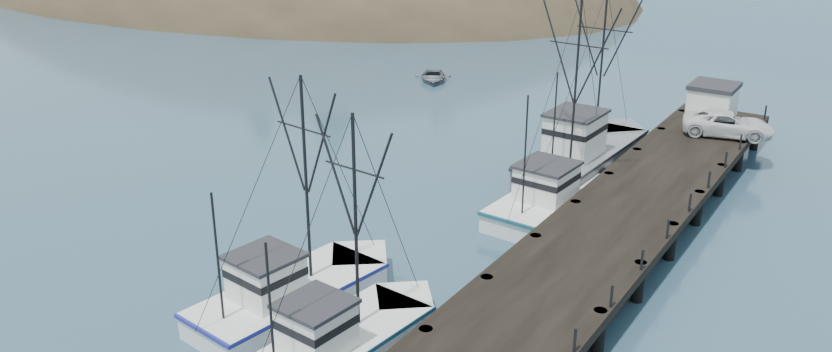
{
  "coord_description": "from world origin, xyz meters",
  "views": [
    {
      "loc": [
        25.78,
        -21.99,
        18.92
      ],
      "look_at": [
        2.94,
        13.42,
        2.5
      ],
      "focal_mm": 35.0,
      "sensor_mm": 36.0,
      "label": 1
    }
  ],
  "objects_px": {
    "work_vessel": "(585,155)",
    "pickup_truck": "(728,124)",
    "trawler_mid": "(295,292)",
    "motorboat": "(433,81)",
    "pier_shed": "(712,103)",
    "trawler_near": "(343,342)",
    "pier": "(622,217)",
    "trawler_far": "(559,195)"
  },
  "relations": [
    {
      "from": "work_vessel",
      "to": "pickup_truck",
      "type": "bearing_deg",
      "value": 42.53
    },
    {
      "from": "trawler_mid",
      "to": "motorboat",
      "type": "xyz_separation_m",
      "value": [
        -16.17,
        38.0,
        -0.82
      ]
    },
    {
      "from": "trawler_mid",
      "to": "pier_shed",
      "type": "distance_m",
      "value": 33.65
    },
    {
      "from": "trawler_near",
      "to": "trawler_mid",
      "type": "height_order",
      "value": "trawler_mid"
    },
    {
      "from": "pier",
      "to": "pickup_truck",
      "type": "xyz_separation_m",
      "value": [
        1.5,
        15.78,
        1.1
      ]
    },
    {
      "from": "pickup_truck",
      "to": "trawler_far",
      "type": "bearing_deg",
      "value": 140.14
    },
    {
      "from": "trawler_far",
      "to": "work_vessel",
      "type": "bearing_deg",
      "value": 98.24
    },
    {
      "from": "pier",
      "to": "trawler_near",
      "type": "distance_m",
      "value": 17.12
    },
    {
      "from": "work_vessel",
      "to": "motorboat",
      "type": "bearing_deg",
      "value": 144.47
    },
    {
      "from": "pickup_truck",
      "to": "motorboat",
      "type": "bearing_deg",
      "value": 59.71
    },
    {
      "from": "pier",
      "to": "trawler_far",
      "type": "bearing_deg",
      "value": 148.22
    },
    {
      "from": "pier",
      "to": "pier_shed",
      "type": "bearing_deg",
      "value": 90.49
    },
    {
      "from": "trawler_mid",
      "to": "pickup_truck",
      "type": "distance_m",
      "value": 32.07
    },
    {
      "from": "trawler_mid",
      "to": "pier_shed",
      "type": "xyz_separation_m",
      "value": [
        10.02,
        32.02,
        2.6
      ]
    },
    {
      "from": "pier",
      "to": "trawler_far",
      "type": "relative_size",
      "value": 3.51
    },
    {
      "from": "work_vessel",
      "to": "pickup_truck",
      "type": "distance_m",
      "value": 9.85
    },
    {
      "from": "trawler_far",
      "to": "work_vessel",
      "type": "height_order",
      "value": "trawler_far"
    },
    {
      "from": "trawler_near",
      "to": "pier_shed",
      "type": "relative_size",
      "value": 3.3
    },
    {
      "from": "work_vessel",
      "to": "pier",
      "type": "bearing_deg",
      "value": -58.43
    },
    {
      "from": "trawler_mid",
      "to": "pier",
      "type": "bearing_deg",
      "value": 54.04
    },
    {
      "from": "pier",
      "to": "pier_shed",
      "type": "relative_size",
      "value": 13.75
    },
    {
      "from": "trawler_near",
      "to": "trawler_mid",
      "type": "bearing_deg",
      "value": 154.68
    },
    {
      "from": "pickup_truck",
      "to": "pier_shed",
      "type": "bearing_deg",
      "value": 22.88
    },
    {
      "from": "pickup_truck",
      "to": "work_vessel",
      "type": "bearing_deg",
      "value": 118.64
    },
    {
      "from": "work_vessel",
      "to": "pier_shed",
      "type": "distance_m",
      "value": 10.6
    },
    {
      "from": "trawler_mid",
      "to": "pier_shed",
      "type": "height_order",
      "value": "trawler_mid"
    },
    {
      "from": "pier_shed",
      "to": "motorboat",
      "type": "relative_size",
      "value": 0.65
    },
    {
      "from": "trawler_far",
      "to": "work_vessel",
      "type": "xyz_separation_m",
      "value": [
        -0.91,
        6.27,
        0.41
      ]
    },
    {
      "from": "trawler_far",
      "to": "pickup_truck",
      "type": "height_order",
      "value": "trawler_far"
    },
    {
      "from": "trawler_far",
      "to": "pier_shed",
      "type": "relative_size",
      "value": 3.91
    },
    {
      "from": "pier",
      "to": "trawler_near",
      "type": "relative_size",
      "value": 4.16
    },
    {
      "from": "trawler_near",
      "to": "pier_shed",
      "type": "bearing_deg",
      "value": 80.44
    },
    {
      "from": "work_vessel",
      "to": "trawler_near",
      "type": "bearing_deg",
      "value": -90.51
    },
    {
      "from": "pier_shed",
      "to": "pickup_truck",
      "type": "relative_size",
      "value": 0.56
    },
    {
      "from": "trawler_mid",
      "to": "pickup_truck",
      "type": "relative_size",
      "value": 1.94
    },
    {
      "from": "pier_shed",
      "to": "pier",
      "type": "bearing_deg",
      "value": -89.51
    },
    {
      "from": "pier",
      "to": "motorboat",
      "type": "height_order",
      "value": "pier"
    },
    {
      "from": "trawler_mid",
      "to": "trawler_near",
      "type": "bearing_deg",
      "value": -25.32
    },
    {
      "from": "pier_shed",
      "to": "pickup_truck",
      "type": "xyz_separation_m",
      "value": [
        1.65,
        -2.22,
        -0.62
      ]
    },
    {
      "from": "pier",
      "to": "trawler_near",
      "type": "xyz_separation_m",
      "value": [
        -5.89,
        -16.05,
        -0.87
      ]
    },
    {
      "from": "pier",
      "to": "pier_shed",
      "type": "distance_m",
      "value": 18.08
    },
    {
      "from": "trawler_near",
      "to": "work_vessel",
      "type": "bearing_deg",
      "value": 89.49
    }
  ]
}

